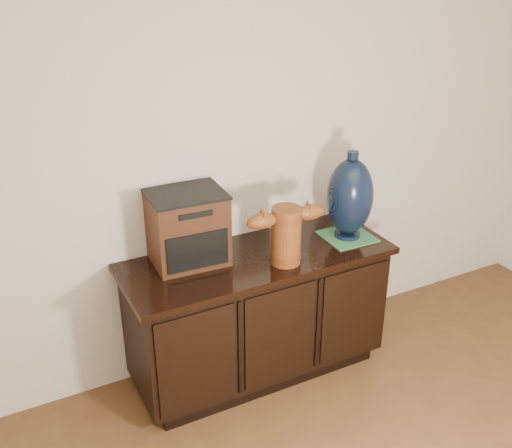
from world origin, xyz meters
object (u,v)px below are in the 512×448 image
terracotta_vessel (286,232)px  tv_radio (188,228)px  spray_can (207,240)px  sideboard (258,314)px  lamp_base (350,197)px

terracotta_vessel → tv_radio: bearing=154.5°
terracotta_vessel → spray_can: bearing=145.0°
tv_radio → sideboard: bearing=-15.9°
lamp_base → sideboard: bearing=176.3°
tv_radio → spray_can: size_ratio=2.18×
terracotta_vessel → tv_radio: 0.50m
tv_radio → lamp_base: 0.91m
sideboard → terracotta_vessel: bearing=-53.7°
lamp_base → terracotta_vessel: bearing=-168.4°
lamp_base → tv_radio: bearing=170.2°
terracotta_vessel → lamp_base: 0.47m
lamp_base → spray_can: (-0.78, 0.17, -0.16)m
terracotta_vessel → spray_can: 0.43m
sideboard → tv_radio: tv_radio is taller
lamp_base → spray_can: lamp_base is taller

